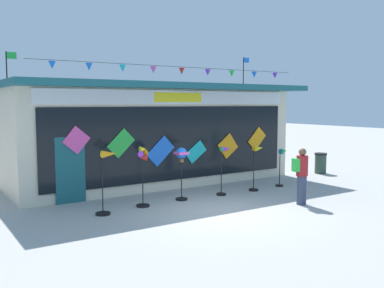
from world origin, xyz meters
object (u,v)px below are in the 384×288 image
object	(u,v)px
wind_spinner_center_left	(181,160)
trash_bin	(321,163)
wind_spinner_far_left	(107,174)
person_mid_plaza	(301,175)
wind_spinner_center_right	(224,163)
wind_spinner_far_right	(283,159)
wind_spinner_right	(257,162)
wind_spinner_left	(143,168)
kite_shop_building	(146,132)

from	to	relation	value
wind_spinner_center_left	trash_bin	xyz separation A→B (m)	(7.65, 1.03, -0.81)
wind_spinner_far_left	person_mid_plaza	distance (m)	5.64
wind_spinner_center_right	wind_spinner_far_right	world-z (taller)	wind_spinner_center_right
wind_spinner_right	trash_bin	bearing A→B (deg)	14.21
wind_spinner_center_right	wind_spinner_center_left	bearing A→B (deg)	175.83
wind_spinner_center_left	wind_spinner_center_right	world-z (taller)	wind_spinner_center_left
person_mid_plaza	trash_bin	xyz separation A→B (m)	(5.00, 3.47, -0.44)
wind_spinner_left	wind_spinner_center_right	bearing A→B (deg)	0.41
wind_spinner_right	wind_spinner_far_right	bearing A→B (deg)	3.42
wind_spinner_center_right	wind_spinner_right	xyz separation A→B (m)	(1.39, -0.05, -0.04)
kite_shop_building	wind_spinner_center_right	world-z (taller)	kite_shop_building
person_mid_plaza	wind_spinner_center_left	bearing A→B (deg)	70.98
wind_spinner_center_left	wind_spinner_right	bearing A→B (deg)	-3.09
wind_spinner_far_left	wind_spinner_center_left	bearing A→B (deg)	7.27
wind_spinner_center_right	wind_spinner_far_right	distance (m)	2.69
wind_spinner_center_left	wind_spinner_right	xyz separation A→B (m)	(2.96, -0.16, -0.26)
wind_spinner_center_left	person_mid_plaza	size ratio (longest dim) A/B	0.98
kite_shop_building	trash_bin	size ratio (longest dim) A/B	12.45
wind_spinner_right	trash_bin	xyz separation A→B (m)	(4.69, 1.19, -0.55)
wind_spinner_far_left	wind_spinner_center_right	size ratio (longest dim) A/B	1.09
wind_spinner_center_right	person_mid_plaza	bearing A→B (deg)	-65.22
kite_shop_building	wind_spinner_far_right	size ratio (longest dim) A/B	7.94
wind_spinner_right	person_mid_plaza	world-z (taller)	person_mid_plaza
wind_spinner_far_left	wind_spinner_far_right	distance (m)	6.84
kite_shop_building	person_mid_plaza	distance (m)	6.72
wind_spinner_left	wind_spinner_center_right	world-z (taller)	wind_spinner_left
kite_shop_building	wind_spinner_center_right	distance (m)	4.20
wind_spinner_far_left	wind_spinner_far_right	world-z (taller)	wind_spinner_far_left
wind_spinner_center_left	wind_spinner_center_right	xyz separation A→B (m)	(1.57, -0.11, -0.21)
wind_spinner_far_right	wind_spinner_center_left	bearing A→B (deg)	178.90
wind_spinner_center_left	kite_shop_building	bearing A→B (deg)	78.60
wind_spinner_center_left	wind_spinner_far_right	size ratio (longest dim) A/B	1.19
wind_spinner_center_right	person_mid_plaza	xyz separation A→B (m)	(1.08, -2.33, -0.15)
trash_bin	wind_spinner_right	bearing A→B (deg)	-165.79
wind_spinner_far_left	person_mid_plaza	size ratio (longest dim) A/B	1.04
kite_shop_building	person_mid_plaza	bearing A→B (deg)	-73.79
wind_spinner_right	wind_spinner_left	bearing A→B (deg)	179.69
wind_spinner_far_left	wind_spinner_center_right	world-z (taller)	wind_spinner_far_left
wind_spinner_far_left	wind_spinner_right	bearing A→B (deg)	1.75
wind_spinner_center_right	trash_bin	world-z (taller)	wind_spinner_center_right
wind_spinner_far_left	wind_spinner_center_right	xyz separation A→B (m)	(4.15, 0.21, -0.05)
kite_shop_building	wind_spinner_right	distance (m)	4.71
wind_spinner_center_right	wind_spinner_far_right	size ratio (longest dim) A/B	1.17
wind_spinner_center_right	wind_spinner_right	bearing A→B (deg)	-1.86
wind_spinner_far_left	wind_spinner_far_right	bearing A→B (deg)	2.06
wind_spinner_center_right	wind_spinner_far_right	bearing A→B (deg)	0.69
kite_shop_building	wind_spinner_far_left	world-z (taller)	kite_shop_building
kite_shop_building	wind_spinner_center_right	xyz separation A→B (m)	(0.78, -4.05, -0.82)
wind_spinner_far_left	wind_spinner_right	world-z (taller)	wind_spinner_far_left
wind_spinner_far_right	person_mid_plaza	world-z (taller)	person_mid_plaza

